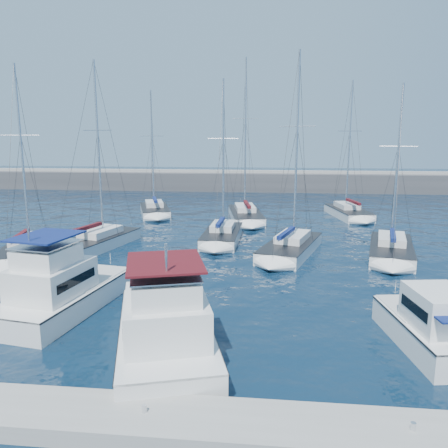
# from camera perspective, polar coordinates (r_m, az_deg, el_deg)

# --- Properties ---
(ground) EXTENTS (220.00, 220.00, 0.00)m
(ground) POSITION_cam_1_polar(r_m,az_deg,el_deg) (24.74, -3.08, -9.97)
(ground) COLOR black
(ground) RESTS_ON ground
(breakwater) EXTENTS (160.00, 6.00, 4.45)m
(breakwater) POSITION_cam_1_polar(r_m,az_deg,el_deg) (75.27, 3.18, 5.22)
(breakwater) COLOR #424244
(breakwater) RESTS_ON ground
(dock) EXTENTS (40.00, 2.20, 0.60)m
(dock) POSITION_cam_1_polar(r_m,az_deg,el_deg) (15.07, -10.32, -23.98)
(dock) COLOR gray
(dock) RESTS_ON ground
(dock_cleat_centre) EXTENTS (0.16, 0.16, 0.25)m
(dock_cleat_centre) POSITION_cam_1_polar(r_m,az_deg,el_deg) (14.83, -10.38, -22.63)
(dock_cleat_centre) COLOR silver
(dock_cleat_centre) RESTS_ON dock
(dock_cleat_near_stbd) EXTENTS (0.16, 0.16, 0.25)m
(dock_cleat_near_stbd) POSITION_cam_1_polar(r_m,az_deg,el_deg) (14.98, 23.48, -23.08)
(dock_cleat_near_stbd) COLOR silver
(dock_cleat_near_stbd) RESTS_ON dock
(motor_yacht_port_inner) EXTENTS (4.73, 8.81, 4.69)m
(motor_yacht_port_inner) POSITION_cam_1_polar(r_m,az_deg,el_deg) (24.28, -20.51, -8.26)
(motor_yacht_port_inner) COLOR silver
(motor_yacht_port_inner) RESTS_ON ground
(motor_yacht_stbd_inner) EXTENTS (6.20, 9.70, 4.69)m
(motor_yacht_stbd_inner) POSITION_cam_1_polar(r_m,az_deg,el_deg) (18.80, -7.62, -13.41)
(motor_yacht_stbd_inner) COLOR silver
(motor_yacht_stbd_inner) RESTS_ON ground
(motor_yacht_stbd_outer) EXTENTS (3.37, 6.38, 3.20)m
(motor_yacht_stbd_outer) POSITION_cam_1_polar(r_m,az_deg,el_deg) (21.09, 25.34, -12.19)
(motor_yacht_stbd_outer) COLOR silver
(motor_yacht_stbd_outer) RESTS_ON ground
(sailboat_mid_a) EXTENTS (4.91, 8.59, 14.55)m
(sailboat_mid_a) POSITION_cam_1_polar(r_m,az_deg,el_deg) (36.53, -24.30, -3.10)
(sailboat_mid_a) COLOR silver
(sailboat_mid_a) RESTS_ON ground
(sailboat_mid_b) EXTENTS (5.09, 9.19, 15.25)m
(sailboat_mid_b) POSITION_cam_1_polar(r_m,az_deg,el_deg) (37.42, -16.20, -2.21)
(sailboat_mid_b) COLOR silver
(sailboat_mid_b) RESTS_ON ground
(sailboat_mid_c) EXTENTS (3.09, 7.94, 14.13)m
(sailboat_mid_c) POSITION_cam_1_polar(r_m,az_deg,el_deg) (38.26, -0.23, -1.47)
(sailboat_mid_c) COLOR silver
(sailboat_mid_c) RESTS_ON ground
(sailboat_mid_d) EXTENTS (5.63, 9.28, 15.66)m
(sailboat_mid_d) POSITION_cam_1_polar(r_m,az_deg,el_deg) (34.56, 8.73, -2.99)
(sailboat_mid_d) COLOR silver
(sailboat_mid_d) RESTS_ON ground
(sailboat_mid_e) EXTENTS (4.97, 9.04, 13.20)m
(sailboat_mid_e) POSITION_cam_1_polar(r_m,az_deg,el_deg) (35.84, 20.99, -3.14)
(sailboat_mid_e) COLOR silver
(sailboat_mid_e) RESTS_ON ground
(sailboat_back_a) EXTENTS (5.50, 8.63, 14.58)m
(sailboat_back_a) POSITION_cam_1_polar(r_m,az_deg,el_deg) (52.04, -9.05, 1.79)
(sailboat_back_a) COLOR silver
(sailboat_back_a) RESTS_ON ground
(sailboat_back_b) EXTENTS (4.70, 10.20, 17.62)m
(sailboat_back_b) POSITION_cam_1_polar(r_m,az_deg,el_deg) (48.34, 2.82, 1.22)
(sailboat_back_b) COLOR silver
(sailboat_back_b) RESTS_ON ground
(sailboat_back_c) EXTENTS (4.54, 8.79, 15.47)m
(sailboat_back_c) POSITION_cam_1_polar(r_m,az_deg,el_deg) (51.87, 15.89, 1.48)
(sailboat_back_c) COLOR silver
(sailboat_back_c) RESTS_ON ground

